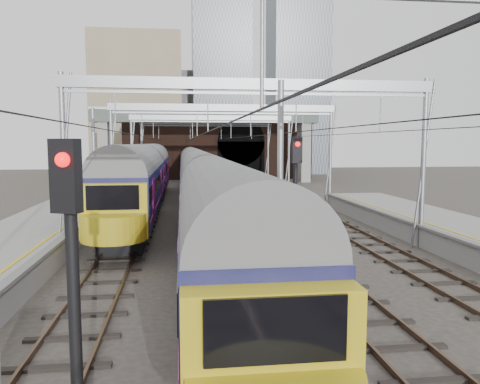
{
  "coord_description": "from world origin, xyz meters",
  "views": [
    {
      "loc": [
        -3.19,
        -12.91,
        5.0
      ],
      "look_at": [
        -0.11,
        11.64,
        2.4
      ],
      "focal_mm": 35.0,
      "sensor_mm": 36.0,
      "label": 1
    }
  ],
  "objects": [
    {
      "name": "overbridge",
      "position": [
        0.0,
        46.0,
        7.27
      ],
      "size": [
        28.0,
        3.0,
        9.25
      ],
      "color": "gray",
      "rests_on": "ground"
    },
    {
      "name": "tracks",
      "position": [
        0.0,
        15.0,
        0.02
      ],
      "size": [
        14.4,
        80.0,
        0.22
      ],
      "color": "#4C3828",
      "rests_on": "ground"
    },
    {
      "name": "signal_near_left",
      "position": [
        -4.61,
        -6.81,
        3.17
      ],
      "size": [
        0.4,
        0.47,
        5.05
      ],
      "rotation": [
        0.0,
        0.0,
        -0.38
      ],
      "color": "black",
      "rests_on": "ground"
    },
    {
      "name": "retaining_wall",
      "position": [
        1.4,
        51.93,
        4.33
      ],
      "size": [
        28.0,
        2.75,
        9.0
      ],
      "color": "black",
      "rests_on": "ground"
    },
    {
      "name": "overhead_line",
      "position": [
        0.0,
        21.49,
        6.57
      ],
      "size": [
        16.8,
        80.0,
        8.0
      ],
      "color": "gray",
      "rests_on": "ground"
    },
    {
      "name": "train_second",
      "position": [
        -6.0,
        23.25,
        2.53
      ],
      "size": [
        2.88,
        33.31,
        4.93
      ],
      "color": "black",
      "rests_on": "ground"
    },
    {
      "name": "ground",
      "position": [
        0.0,
        0.0,
        0.0
      ],
      "size": [
        160.0,
        160.0,
        0.0
      ],
      "primitive_type": "plane",
      "color": "#38332D",
      "rests_on": "ground"
    },
    {
      "name": "equip_cover_b",
      "position": [
        2.27,
        10.81,
        0.06
      ],
      "size": [
        1.1,
        0.92,
        0.11
      ],
      "primitive_type": "cube",
      "rotation": [
        0.0,
        0.0,
        -0.3
      ],
      "color": "#1932BE",
      "rests_on": "ground"
    },
    {
      "name": "equip_cover_c",
      "position": [
        1.6,
        2.92,
        0.05
      ],
      "size": [
        0.98,
        0.83,
        0.1
      ],
      "primitive_type": "cube",
      "rotation": [
        0.0,
        0.0,
        0.34
      ],
      "color": "#1932BE",
      "rests_on": "ground"
    },
    {
      "name": "signal_near_centre",
      "position": [
        0.98,
        3.87,
        3.26
      ],
      "size": [
        0.39,
        0.48,
        5.22
      ],
      "rotation": [
        0.0,
        0.0,
        0.11
      ],
      "color": "black",
      "rests_on": "ground"
    },
    {
      "name": "train_main",
      "position": [
        -2.0,
        22.53,
        2.35
      ],
      "size": [
        2.57,
        59.38,
        4.49
      ],
      "color": "black",
      "rests_on": "ground"
    },
    {
      "name": "equip_cover_a",
      "position": [
        0.98,
        2.5,
        0.05
      ],
      "size": [
        1.03,
        0.86,
        0.1
      ],
      "primitive_type": "cube",
      "rotation": [
        0.0,
        0.0,
        -0.31
      ],
      "color": "#1932BE",
      "rests_on": "ground"
    },
    {
      "name": "city_skyline",
      "position": [
        2.73,
        70.48,
        17.09
      ],
      "size": [
        37.5,
        27.5,
        60.0
      ],
      "color": "tan",
      "rests_on": "ground"
    }
  ]
}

